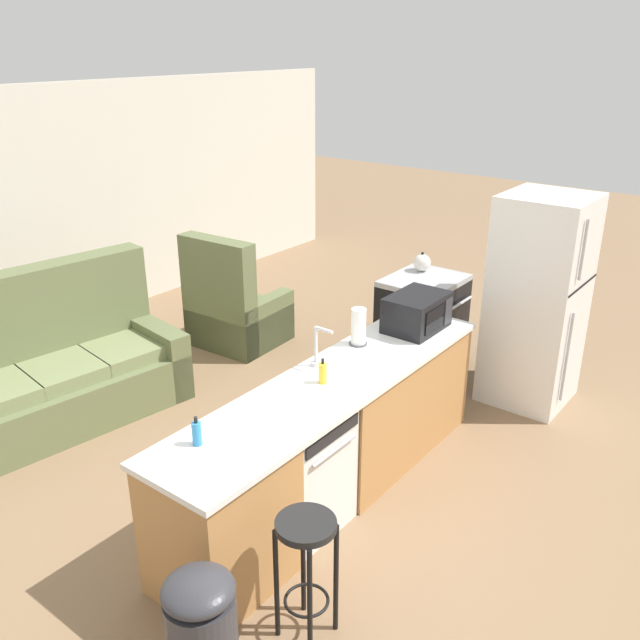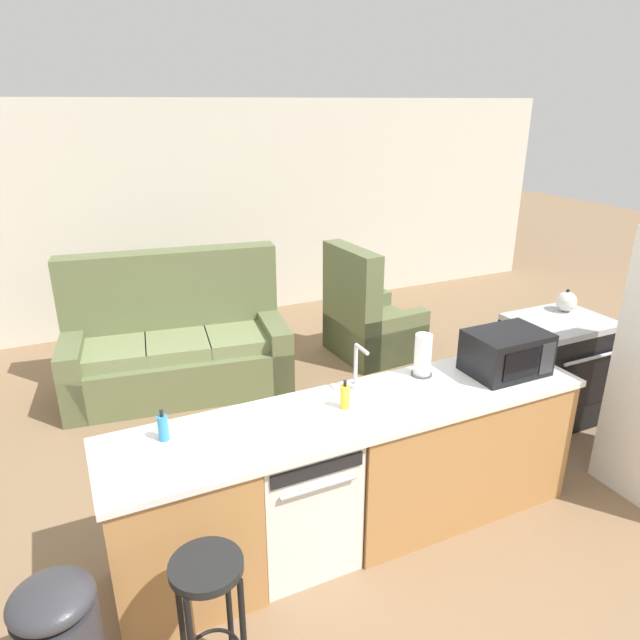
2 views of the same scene
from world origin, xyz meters
name	(u,v)px [view 2 (image 2 of 2)]	position (x,y,z in m)	size (l,w,h in m)	color
ground_plane	(334,538)	(0.00, 0.00, 0.00)	(24.00, 24.00, 0.00)	#896B4C
wall_back	(199,215)	(0.30, 4.20, 1.30)	(10.00, 0.06, 2.60)	silver
kitchen_counter	(369,472)	(0.24, 0.00, 0.42)	(2.94, 0.66, 0.90)	#B77F47
dishwasher	(296,494)	(-0.25, 0.00, 0.42)	(0.58, 0.61, 0.84)	white
stove_range	(554,368)	(2.35, 0.55, 0.45)	(0.76, 0.68, 0.90)	black
microwave	(506,352)	(1.24, 0.00, 1.04)	(0.50, 0.37, 0.28)	black
sink_faucet	(357,370)	(0.25, 0.21, 1.03)	(0.07, 0.18, 0.30)	silver
paper_towel_roll	(423,356)	(0.72, 0.19, 1.04)	(0.14, 0.14, 0.28)	#4C4C51
soap_bottle	(345,397)	(0.07, 0.03, 0.97)	(0.06, 0.06, 0.18)	yellow
dish_soap_bottle	(163,428)	(-0.94, 0.14, 0.97)	(0.06, 0.06, 0.18)	#338CCC
kettle	(566,301)	(2.52, 0.68, 0.99)	(0.21, 0.17, 0.19)	silver
bar_stool	(209,600)	(-0.93, -0.63, 0.54)	(0.32, 0.32, 0.74)	black
couch	(177,346)	(-0.41, 2.51, 0.39)	(2.11, 1.17, 1.27)	#667047
armchair	(367,324)	(1.55, 2.34, 0.35)	(0.85, 0.89, 1.20)	#667047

